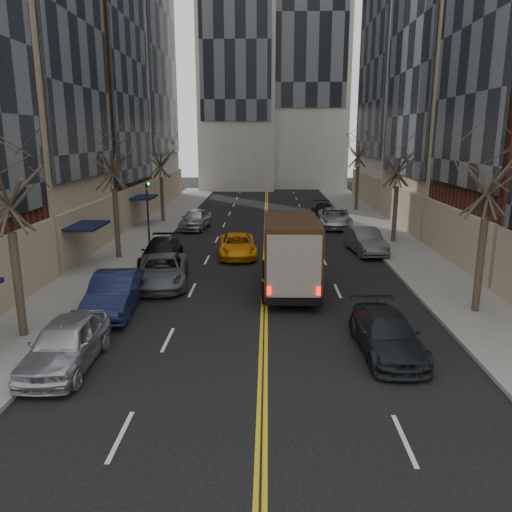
{
  "coord_description": "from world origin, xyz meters",
  "views": [
    {
      "loc": [
        0.12,
        -8.88,
        7.26
      ],
      "look_at": [
        -0.37,
        11.97,
        2.2
      ],
      "focal_mm": 35.0,
      "sensor_mm": 36.0,
      "label": 1
    }
  ],
  "objects_px": {
    "ups_truck": "(291,255)",
    "taxi": "(237,245)",
    "observer_sedan": "(387,334)",
    "pedestrian": "(280,250)"
  },
  "relations": [
    {
      "from": "ups_truck",
      "to": "taxi",
      "type": "distance_m",
      "value": 7.74
    },
    {
      "from": "ups_truck",
      "to": "taxi",
      "type": "xyz_separation_m",
      "value": [
        -2.94,
        7.07,
        -1.12
      ]
    },
    {
      "from": "ups_truck",
      "to": "observer_sedan",
      "type": "distance_m",
      "value": 7.56
    },
    {
      "from": "pedestrian",
      "to": "ups_truck",
      "type": "bearing_deg",
      "value": 163.53
    },
    {
      "from": "taxi",
      "to": "observer_sedan",
      "type": "bearing_deg",
      "value": -72.12
    },
    {
      "from": "taxi",
      "to": "pedestrian",
      "type": "relative_size",
      "value": 2.67
    },
    {
      "from": "ups_truck",
      "to": "observer_sedan",
      "type": "relative_size",
      "value": 1.36
    },
    {
      "from": "taxi",
      "to": "pedestrian",
      "type": "bearing_deg",
      "value": -46.9
    },
    {
      "from": "ups_truck",
      "to": "observer_sedan",
      "type": "bearing_deg",
      "value": -66.52
    },
    {
      "from": "observer_sedan",
      "to": "pedestrian",
      "type": "xyz_separation_m",
      "value": [
        -3.37,
        11.64,
        0.22
      ]
    }
  ]
}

